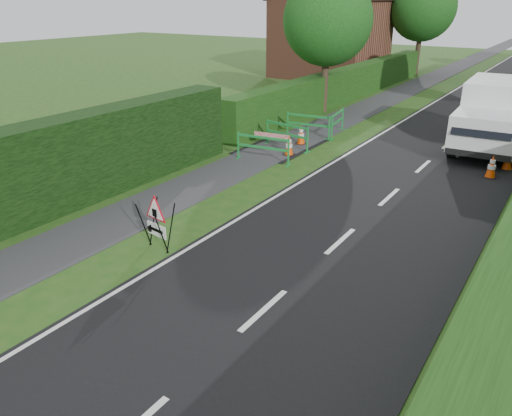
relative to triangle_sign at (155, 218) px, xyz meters
The scene contains 18 objects.
ground 2.16m from the triangle_sign, 61.03° to the right, with size 120.00×120.00×0.00m, color #1F4A15.
footpath 33.32m from the triangle_sign, 93.50° to the left, with size 2.00×90.00×0.02m, color #2D2D30.
hedge_west_far 20.67m from the triangle_sign, 101.26° to the left, with size 1.00×24.00×1.80m, color #14380F.
house_west 29.73m from the triangle_sign, 107.73° to the left, with size 7.50×7.40×7.88m.
tree_nw 17.05m from the triangle_sign, 102.60° to the left, with size 4.40×4.40×6.70m.
tree_fw 32.70m from the triangle_sign, 96.43° to the left, with size 4.80×4.80×7.24m.
triangle_sign is the anchor object (origin of this frame).
works_van 14.36m from the triangle_sign, 70.02° to the left, with size 2.51×5.77×2.58m.
traffic_cone_0 11.33m from the triangle_sign, 60.03° to the left, with size 0.38×0.38×0.79m.
traffic_cone_1 12.55m from the triangle_sign, 61.53° to the left, with size 0.38×0.38×0.79m.
traffic_cone_3 8.48m from the triangle_sign, 98.18° to the left, with size 0.38×0.38×0.79m.
traffic_cone_4 10.11m from the triangle_sign, 98.89° to the left, with size 0.38×0.38×0.79m.
ped_barrier_0 7.28m from the triangle_sign, 102.42° to the left, with size 2.09×0.60×1.00m.
ped_barrier_1 9.39m from the triangle_sign, 100.97° to the left, with size 2.09×0.64×1.00m.
ped_barrier_2 11.30m from the triangle_sign, 99.17° to the left, with size 2.09×0.60×1.00m.
ped_barrier_3 12.22m from the triangle_sign, 94.82° to the left, with size 0.63×2.09×1.00m.
redwhite_plank 9.28m from the triangle_sign, 104.60° to the left, with size 1.50×0.04×0.25m, color red.
hatchback_car 26.15m from the triangle_sign, 83.91° to the left, with size 1.57×3.90×1.33m, color white.
Camera 1 is at (6.76, -5.77, 5.51)m, focal length 35.00 mm.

